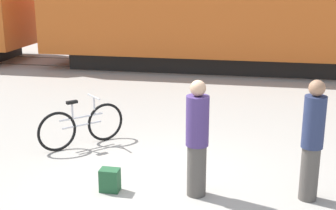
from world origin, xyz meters
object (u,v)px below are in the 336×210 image
at_px(backpack, 110,180).
at_px(person_in_purple, 197,139).
at_px(bicycle_silver, 82,126).
at_px(person_in_navy, 312,140).

bearing_deg(backpack, person_in_purple, 5.73).
relative_size(bicycle_silver, backpack, 3.68).
xyz_separation_m(bicycle_silver, person_in_purple, (2.32, -1.57, 0.47)).
distance_m(person_in_purple, backpack, 1.43).
distance_m(bicycle_silver, backpack, 2.02).
distance_m(bicycle_silver, person_in_purple, 2.84).
relative_size(bicycle_silver, person_in_purple, 0.74).
height_order(bicycle_silver, person_in_purple, person_in_purple).
relative_size(person_in_navy, person_in_purple, 1.02).
distance_m(person_in_navy, backpack, 2.91).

